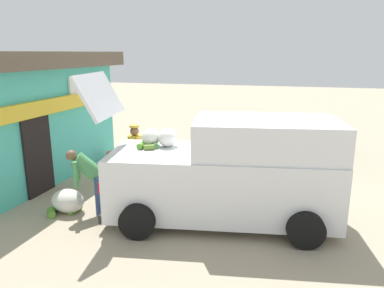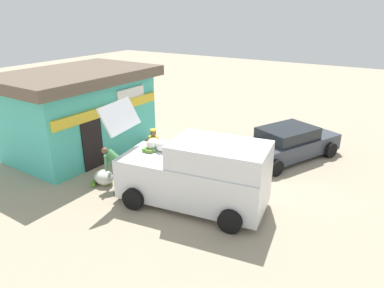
% 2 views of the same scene
% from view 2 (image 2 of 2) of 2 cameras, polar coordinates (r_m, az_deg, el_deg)
% --- Properties ---
extents(ground_plane, '(60.00, 60.00, 0.00)m').
position_cam_2_polar(ground_plane, '(11.71, 2.63, -7.07)').
color(ground_plane, tan).
extents(storefront_bar, '(6.13, 4.22, 3.33)m').
position_cam_2_polar(storefront_bar, '(14.80, -17.89, 5.23)').
color(storefront_bar, '#4CC6B7').
rests_on(storefront_bar, ground_plane).
extents(delivery_van, '(2.66, 5.03, 2.92)m').
position_cam_2_polar(delivery_van, '(10.25, 0.94, -4.94)').
color(delivery_van, silver).
rests_on(delivery_van, ground_plane).
extents(parked_sedan, '(4.79, 3.48, 1.26)m').
position_cam_2_polar(parked_sedan, '(14.20, 15.25, 0.06)').
color(parked_sedan, '#383D47').
rests_on(parked_sedan, ground_plane).
extents(vendor_standing, '(0.48, 0.48, 1.59)m').
position_cam_2_polar(vendor_standing, '(12.57, -6.28, -0.56)').
color(vendor_standing, navy).
rests_on(vendor_standing, ground_plane).
extents(customer_bending, '(0.67, 0.73, 1.38)m').
position_cam_2_polar(customer_bending, '(11.69, -12.48, -3.06)').
color(customer_bending, navy).
rests_on(customer_bending, ground_plane).
extents(unloaded_banana_pile, '(0.83, 0.86, 0.49)m').
position_cam_2_polar(unloaded_banana_pile, '(12.17, -14.30, -5.37)').
color(unloaded_banana_pile, silver).
rests_on(unloaded_banana_pile, ground_plane).
extents(paint_bucket, '(0.33, 0.33, 0.38)m').
position_cam_2_polar(paint_bucket, '(14.87, -6.97, -0.03)').
color(paint_bucket, '#BF3F33').
rests_on(paint_bucket, ground_plane).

